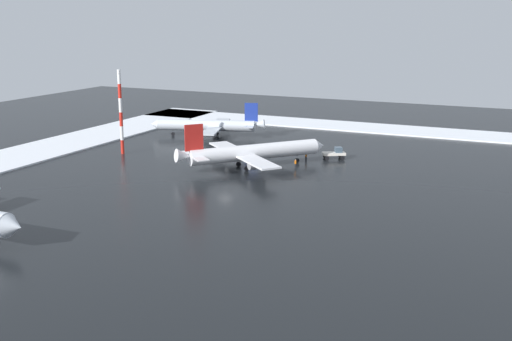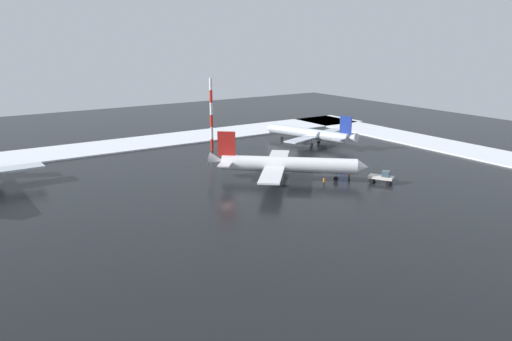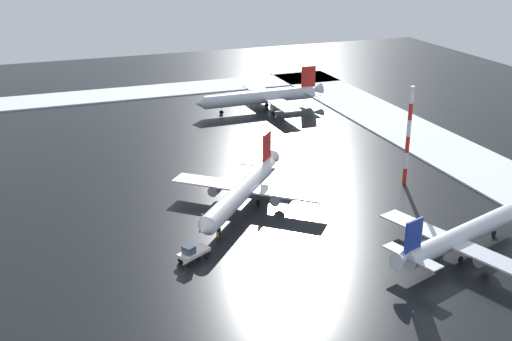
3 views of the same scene
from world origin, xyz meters
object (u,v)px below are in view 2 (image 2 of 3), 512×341
pushback_tug (382,177)px  ground_crew_beside_wing (349,176)px  airplane_far_rear (310,134)px  airplane_distant_tail (285,164)px  ground_crew_mid_apron (324,181)px  antenna_mast (211,115)px

pushback_tug → ground_crew_beside_wing: bearing=-170.3°
airplane_far_rear → airplane_distant_tail: bearing=114.8°
pushback_tug → ground_crew_mid_apron: size_ratio=2.97×
antenna_mast → pushback_tug: bearing=108.0°
pushback_tug → antenna_mast: size_ratio=0.28×
airplane_distant_tail → ground_crew_beside_wing: airplane_distant_tail is taller
airplane_far_rear → antenna_mast: antenna_mast is taller
airplane_distant_tail → antenna_mast: bearing=130.2°
airplane_distant_tail → ground_crew_mid_apron: size_ratio=15.09×
airplane_far_rear → pushback_tug: 37.35m
ground_crew_mid_apron → ground_crew_beside_wing: bearing=13.5°
ground_crew_mid_apron → airplane_distant_tail: bearing=123.6°
ground_crew_mid_apron → ground_crew_beside_wing: size_ratio=1.00×
airplane_far_rear → pushback_tug: bearing=144.9°
airplane_distant_tail → pushback_tug: (-14.23, 12.35, -1.81)m
airplane_distant_tail → ground_crew_beside_wing: size_ratio=15.09×
ground_crew_beside_wing → antenna_mast: size_ratio=0.10×
airplane_far_rear → antenna_mast: 26.82m
ground_crew_mid_apron → antenna_mast: (3.11, -38.37, 7.97)m
ground_crew_beside_wing → airplane_far_rear: bearing=-149.9°
ground_crew_beside_wing → antenna_mast: antenna_mast is taller
antenna_mast → airplane_far_rear: bearing=163.9°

